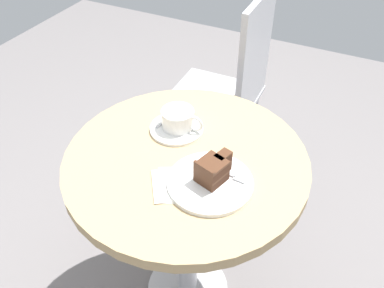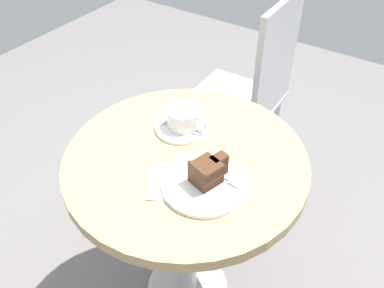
{
  "view_description": "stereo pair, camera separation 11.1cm",
  "coord_description": "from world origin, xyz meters",
  "views": [
    {
      "loc": [
        0.38,
        -0.74,
        1.46
      ],
      "look_at": [
        0.01,
        0.02,
        0.74
      ],
      "focal_mm": 38.0,
      "sensor_mm": 36.0,
      "label": 1
    },
    {
      "loc": [
        0.48,
        -0.68,
        1.46
      ],
      "look_at": [
        0.01,
        0.02,
        0.74
      ],
      "focal_mm": 38.0,
      "sensor_mm": 36.0,
      "label": 2
    }
  ],
  "objects": [
    {
      "name": "fork",
      "position": [
        0.14,
        -0.02,
        0.72
      ],
      "size": [
        0.13,
        0.02,
        0.0
      ],
      "rotation": [
        0.0,
        0.0,
        6.22
      ],
      "color": "#B7B7BC",
      "rests_on": "cake_plate"
    },
    {
      "name": "cafe_chair",
      "position": [
        -0.12,
        0.68,
        0.53
      ],
      "size": [
        0.39,
        0.39,
        0.92
      ],
      "rotation": [
        0.0,
        0.0,
        4.73
      ],
      "color": "#BCBCC1",
      "rests_on": "ground"
    },
    {
      "name": "cake_slice",
      "position": [
        0.11,
        -0.05,
        0.74
      ],
      "size": [
        0.08,
        0.11,
        0.07
      ],
      "rotation": [
        0.0,
        0.0,
        1.28
      ],
      "color": "#422619",
      "rests_on": "cake_plate"
    },
    {
      "name": "coffee_cup",
      "position": [
        -0.08,
        0.1,
        0.74
      ],
      "size": [
        0.13,
        0.1,
        0.06
      ],
      "color": "white",
      "rests_on": "saucer"
    },
    {
      "name": "teaspoon",
      "position": [
        -0.12,
        0.13,
        0.71
      ],
      "size": [
        0.03,
        0.09,
        0.0
      ],
      "rotation": [
        0.0,
        0.0,
        1.37
      ],
      "color": "#B7B7BC",
      "rests_on": "saucer"
    },
    {
      "name": "cake_plate",
      "position": [
        0.1,
        -0.07,
        0.71
      ],
      "size": [
        0.22,
        0.22,
        0.01
      ],
      "color": "white",
      "rests_on": "cafe_table"
    },
    {
      "name": "saucer",
      "position": [
        -0.08,
        0.1,
        0.71
      ],
      "size": [
        0.16,
        0.16,
        0.01
      ],
      "color": "white",
      "rests_on": "cafe_table"
    },
    {
      "name": "cafe_table",
      "position": [
        0.0,
        0.0,
        0.58
      ],
      "size": [
        0.68,
        0.68,
        0.7
      ],
      "color": "tan",
      "rests_on": "ground"
    },
    {
      "name": "napkin",
      "position": [
        0.03,
        -0.1,
        0.7
      ],
      "size": [
        0.18,
        0.17,
        0.0
      ],
      "rotation": [
        0.0,
        0.0,
        3.6
      ],
      "color": "silver",
      "rests_on": "cafe_table"
    }
  ]
}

